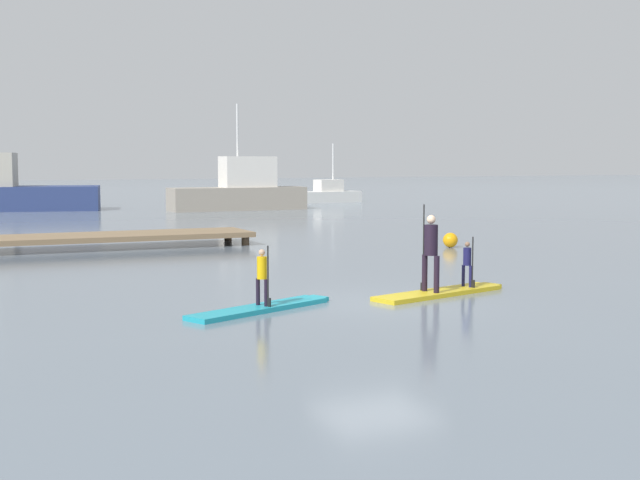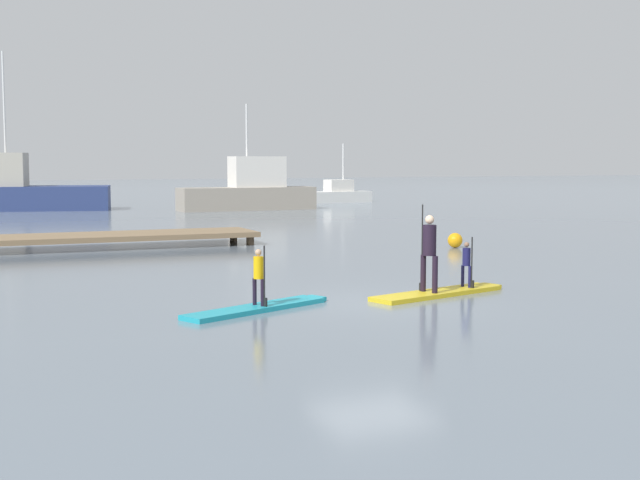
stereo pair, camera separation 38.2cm
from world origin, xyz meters
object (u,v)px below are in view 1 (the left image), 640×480
paddleboard_far (441,293)px  paddler_child_front (468,262)px  paddler_adult (431,248)px  motor_boat_small_navy (326,194)px  mooring_buoy_near (450,240)px  fishing_boat_green_midground (241,191)px  paddler_child_solo (262,274)px  paddleboard_near (262,308)px

paddleboard_far → paddler_child_front: size_ratio=3.18×
paddler_adult → motor_boat_small_navy: bearing=68.8°
mooring_buoy_near → paddleboard_far: bearing=-123.5°
fishing_boat_green_midground → motor_boat_small_navy: bearing=36.0°
paddleboard_far → paddler_child_front: paddler_child_front is taller
paddler_child_solo → paddleboard_far: paddler_child_solo is taller
paddler_adult → paddler_child_front: (1.20, 0.33, -0.40)m
paddler_child_solo → fishing_boat_green_midground: bearing=72.0°
mooring_buoy_near → paddler_child_solo: bearing=-137.9°
fishing_boat_green_midground → paddler_adult: bearing=-101.7°
paddler_child_front → mooring_buoy_near: 10.25m
mooring_buoy_near → paddler_adult: bearing=-124.6°
paddler_child_solo → paddler_child_front: (5.29, 0.57, -0.06)m
paddler_adult → fishing_boat_green_midground: 34.65m
fishing_boat_green_midground → mooring_buoy_near: fishing_boat_green_midground is taller
paddler_child_solo → fishing_boat_green_midground: fishing_boat_green_midground is taller
mooring_buoy_near → paddleboard_near: bearing=-138.0°
paddleboard_near → paddler_child_solo: 0.70m
paddleboard_near → paddler_adult: bearing=3.3°
paddleboard_near → mooring_buoy_near: bearing=42.0°
paddleboard_near → paddler_child_solo: (0.02, -0.01, 0.70)m
paddleboard_near → paddler_child_front: paddler_child_front is taller
paddler_child_front → fishing_boat_green_midground: bearing=80.2°
fishing_boat_green_midground → mooring_buoy_near: (-0.69, -24.75, -0.92)m
paddleboard_far → fishing_boat_green_midground: 34.52m
paddler_child_solo → paddleboard_far: (4.42, 0.33, -0.70)m
paddleboard_far → motor_boat_small_navy: bearing=69.2°
paddler_adult → paddler_child_front: bearing=15.5°
paddler_adult → mooring_buoy_near: (6.34, 9.19, -0.84)m
paddler_child_solo → motor_boat_small_navy: size_ratio=0.23×
paddleboard_far → paddler_adult: bearing=-164.7°
paddleboard_far → paddler_child_solo: bearing=-175.7°
paddleboard_near → paddleboard_far: same height
paddler_child_solo → paddleboard_far: size_ratio=0.33×
paddler_child_front → mooring_buoy_near: size_ratio=2.27×
paddler_child_solo → paddleboard_far: 4.49m
paddleboard_far → fishing_boat_green_midground: bearing=78.8°
paddler_child_solo → paddler_adult: paddler_adult is taller
motor_boat_small_navy → mooring_buoy_near: (-9.18, -30.92, -0.33)m
paddler_adult → fishing_boat_green_midground: size_ratio=0.23×
paddler_child_front → motor_boat_small_navy: size_ratio=0.22×
paddleboard_far → paddler_child_front: bearing=15.5°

